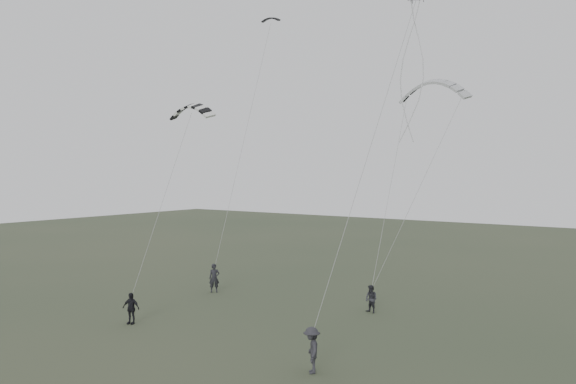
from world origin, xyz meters
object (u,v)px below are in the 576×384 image
Objects in this scene: flyer_left at (214,278)px; kite_dark_small at (271,18)px; flyer_far at (312,350)px; kite_pale_large at (433,82)px; flyer_center at (131,308)px; kite_striped at (191,106)px; flyer_right at (371,299)px.

flyer_left is 19.18m from kite_dark_small.
kite_pale_large is at bearing 145.26° from flyer_far.
flyer_center is 22.92m from kite_dark_small.
flyer_left is 0.61× the size of kite_striped.
kite_pale_large is at bearing -22.10° from flyer_left.
kite_dark_small is (-0.44, 13.28, 18.68)m from flyer_center.
kite_striped is at bearing -151.11° from kite_pale_large.
kite_pale_large reaches higher than flyer_left.
flyer_left reaches higher than flyer_right.
kite_pale_large reaches higher than flyer_right.
kite_striped reaches higher than flyer_right.
flyer_center is at bearing -123.73° from flyer_left.
kite_pale_large reaches higher than flyer_far.
kite_pale_large is at bearing 81.92° from flyer_right.
flyer_left is 8.77m from flyer_center.
kite_striped reaches higher than flyer_left.
kite_striped is (0.15, -2.25, 11.58)m from flyer_left.
kite_striped is at bearing -153.80° from flyer_far.
flyer_left is at bearing -160.49° from flyer_far.
flyer_left is 1.16× the size of flyer_center.
kite_striped is (-11.26, -3.38, 11.75)m from flyer_right.
flyer_center is (-9.63, -9.71, 0.04)m from flyer_right.
flyer_far is at bearing -62.10° from flyer_right.
flyer_right is at bearing -114.83° from kite_pale_large.
kite_pale_large is (11.54, 14.34, 13.10)m from flyer_center.
flyer_right is 0.37× the size of kite_pale_large.
kite_dark_small is 13.25m from kite_pale_large.
kite_dark_small is 0.31× the size of kite_pale_large.
kite_dark_small reaches higher than flyer_far.
kite_dark_small is 9.91m from kite_striped.
flyer_left is at bearing 82.96° from flyer_center.
flyer_left is 16.68m from flyer_far.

